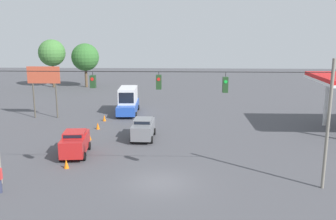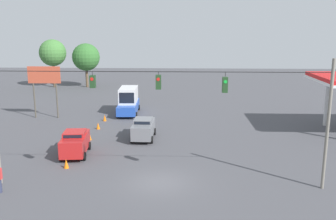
# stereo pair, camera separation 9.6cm
# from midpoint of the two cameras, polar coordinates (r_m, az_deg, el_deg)

# --- Properties ---
(ground_plane) EXTENTS (140.00, 140.00, 0.00)m
(ground_plane) POSITION_cam_midpoint_polar(r_m,az_deg,el_deg) (24.93, -1.38, -10.98)
(ground_plane) COLOR #47474C
(overhead_signal_span) EXTENTS (20.82, 0.38, 8.16)m
(overhead_signal_span) POSITION_cam_midpoint_polar(r_m,az_deg,el_deg) (22.90, -1.32, -0.02)
(overhead_signal_span) COLOR slate
(overhead_signal_span) RESTS_ON ground_plane
(box_truck_blue_withflow_far) EXTENTS (2.50, 6.24, 3.05)m
(box_truck_blue_withflow_far) POSITION_cam_midpoint_polar(r_m,az_deg,el_deg) (44.09, -6.17, 1.38)
(box_truck_blue_withflow_far) COLOR #234CB2
(box_truck_blue_withflow_far) RESTS_ON ground_plane
(sedan_red_parked_shoulder) EXTENTS (2.29, 4.21, 1.96)m
(sedan_red_parked_shoulder) POSITION_cam_midpoint_polar(r_m,az_deg,el_deg) (30.54, -14.07, -4.86)
(sedan_red_parked_shoulder) COLOR red
(sedan_red_parked_shoulder) RESTS_ON ground_plane
(sedan_grey_withflow_mid) EXTENTS (2.03, 4.16, 1.88)m
(sedan_grey_withflow_mid) POSITION_cam_midpoint_polar(r_m,az_deg,el_deg) (33.99, -3.87, -2.80)
(sedan_grey_withflow_mid) COLOR slate
(sedan_grey_withflow_mid) RESTS_ON ground_plane
(traffic_cone_nearest) EXTENTS (0.36, 0.36, 0.68)m
(traffic_cone_nearest) POSITION_cam_midpoint_polar(r_m,az_deg,el_deg) (28.13, -15.34, -7.90)
(traffic_cone_nearest) COLOR orange
(traffic_cone_nearest) RESTS_ON ground_plane
(traffic_cone_second) EXTENTS (0.36, 0.36, 0.68)m
(traffic_cone_second) POSITION_cam_midpoint_polar(r_m,az_deg,el_deg) (31.34, -13.14, -5.66)
(traffic_cone_second) COLOR orange
(traffic_cone_second) RESTS_ON ground_plane
(traffic_cone_third) EXTENTS (0.36, 0.36, 0.68)m
(traffic_cone_third) POSITION_cam_midpoint_polar(r_m,az_deg,el_deg) (34.44, -11.99, -3.96)
(traffic_cone_third) COLOR orange
(traffic_cone_third) RESTS_ON ground_plane
(traffic_cone_fourth) EXTENTS (0.36, 0.36, 0.68)m
(traffic_cone_fourth) POSITION_cam_midpoint_polar(r_m,az_deg,el_deg) (37.92, -10.72, -2.38)
(traffic_cone_fourth) COLOR orange
(traffic_cone_fourth) RESTS_ON ground_plane
(traffic_cone_fifth) EXTENTS (0.36, 0.36, 0.68)m
(traffic_cone_fifth) POSITION_cam_midpoint_polar(r_m,az_deg,el_deg) (41.09, -9.75, -1.19)
(traffic_cone_fifth) COLOR orange
(traffic_cone_fifth) RESTS_ON ground_plane
(roadside_billboard) EXTENTS (3.63, 0.16, 5.76)m
(roadside_billboard) POSITION_cam_midpoint_polar(r_m,az_deg,el_deg) (43.45, -18.46, 4.35)
(roadside_billboard) COLOR #4C473D
(roadside_billboard) RESTS_ON ground_plane
(tree_horizon_left) EXTENTS (4.44, 4.44, 8.01)m
(tree_horizon_left) POSITION_cam_midpoint_polar(r_m,az_deg,el_deg) (65.82, -17.32, 8.29)
(tree_horizon_left) COLOR brown
(tree_horizon_left) RESTS_ON ground_plane
(tree_horizon_right) EXTENTS (4.58, 4.58, 7.35)m
(tree_horizon_right) POSITION_cam_midpoint_polar(r_m,az_deg,el_deg) (64.68, -12.54, 7.85)
(tree_horizon_right) COLOR brown
(tree_horizon_right) RESTS_ON ground_plane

